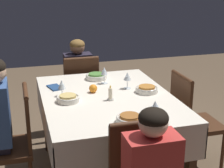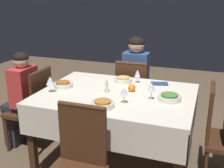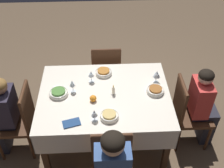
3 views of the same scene
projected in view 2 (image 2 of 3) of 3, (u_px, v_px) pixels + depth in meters
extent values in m
plane|color=brown|center=(116.00, 165.00, 2.82)|extent=(8.00, 8.00, 0.00)
cube|color=silver|center=(117.00, 95.00, 2.59)|extent=(1.41, 1.06, 0.04)
cube|color=silver|center=(132.00, 91.00, 3.10)|extent=(1.41, 0.01, 0.24)
cube|color=silver|center=(95.00, 134.00, 2.16)|extent=(1.41, 0.01, 0.24)
cube|color=silver|center=(193.00, 120.00, 2.41)|extent=(0.01, 1.06, 0.24)
cube|color=silver|center=(51.00, 100.00, 2.85)|extent=(0.01, 1.06, 0.24)
cube|color=#3D2616|center=(188.00, 122.00, 2.92)|extent=(0.06, 0.06, 0.73)
cube|color=#3D2616|center=(78.00, 106.00, 3.32)|extent=(0.06, 0.06, 0.73)
cube|color=#3D2616|center=(32.00, 144.00, 2.50)|extent=(0.06, 0.06, 0.73)
cube|color=#472816|center=(134.00, 97.00, 3.46)|extent=(0.40, 0.40, 0.04)
cube|color=#472816|center=(131.00, 83.00, 3.22)|extent=(0.37, 0.03, 0.45)
cylinder|color=#472816|center=(131.00, 63.00, 3.15)|extent=(0.36, 0.04, 0.04)
cylinder|color=#472816|center=(151.00, 110.00, 3.63)|extent=(0.03, 0.03, 0.40)
cylinder|color=#472816|center=(125.00, 107.00, 3.74)|extent=(0.03, 0.03, 0.40)
cylinder|color=#472816|center=(144.00, 121.00, 3.32)|extent=(0.03, 0.03, 0.40)
cylinder|color=#472816|center=(116.00, 117.00, 3.43)|extent=(0.03, 0.03, 0.40)
cube|color=#472816|center=(210.00, 113.00, 2.40)|extent=(0.03, 0.37, 0.45)
cylinder|color=#472816|center=(213.00, 88.00, 2.33)|extent=(0.04, 0.36, 0.04)
cylinder|color=#472816|center=(206.00, 151.00, 2.70)|extent=(0.03, 0.03, 0.40)
cube|color=#472816|center=(29.00, 112.00, 3.04)|extent=(0.40, 0.40, 0.04)
cube|color=#472816|center=(42.00, 92.00, 2.90)|extent=(0.03, 0.37, 0.45)
cylinder|color=#472816|center=(40.00, 71.00, 2.83)|extent=(0.04, 0.36, 0.04)
cylinder|color=#472816|center=(27.00, 121.00, 3.32)|extent=(0.03, 0.03, 0.40)
cylinder|color=#472816|center=(7.00, 135.00, 3.00)|extent=(0.03, 0.03, 0.40)
cylinder|color=#472816|center=(52.00, 126.00, 3.21)|extent=(0.03, 0.03, 0.40)
cylinder|color=#472816|center=(35.00, 140.00, 2.89)|extent=(0.03, 0.03, 0.40)
cube|color=#472816|center=(83.00, 135.00, 2.04)|extent=(0.37, 0.03, 0.45)
cylinder|color=#472816|center=(81.00, 106.00, 1.97)|extent=(0.36, 0.04, 0.04)
cube|color=#383342|center=(138.00, 106.00, 3.70)|extent=(0.23, 0.14, 0.44)
cube|color=#383342|center=(137.00, 90.00, 3.55)|extent=(0.24, 0.31, 0.06)
cube|color=#38568E|center=(136.00, 72.00, 3.39)|extent=(0.30, 0.18, 0.47)
sphere|color=#D6A884|center=(136.00, 45.00, 3.29)|extent=(0.19, 0.19, 0.19)
ellipsoid|color=black|center=(137.00, 42.00, 3.28)|extent=(0.19, 0.19, 0.13)
cube|color=#282833|center=(15.00, 126.00, 3.16)|extent=(0.14, 0.22, 0.44)
cube|color=#282833|center=(19.00, 106.00, 3.06)|extent=(0.31, 0.24, 0.06)
cube|color=red|center=(24.00, 86.00, 2.96)|extent=(0.18, 0.30, 0.41)
sphere|color=beige|center=(21.00, 60.00, 2.87)|extent=(0.16, 0.16, 0.16)
ellipsoid|color=black|center=(21.00, 58.00, 2.86)|extent=(0.16, 0.16, 0.11)
cylinder|color=silver|center=(123.00, 81.00, 2.89)|extent=(0.18, 0.18, 0.04)
torus|color=silver|center=(123.00, 79.00, 2.88)|extent=(0.18, 0.18, 0.01)
cylinder|color=tan|center=(123.00, 78.00, 2.88)|extent=(0.13, 0.13, 0.02)
cylinder|color=white|center=(137.00, 83.00, 2.87)|extent=(0.07, 0.07, 0.00)
cylinder|color=white|center=(137.00, 80.00, 2.86)|extent=(0.01, 0.01, 0.06)
cone|color=white|center=(137.00, 73.00, 2.84)|extent=(0.06, 0.06, 0.07)
cylinder|color=white|center=(137.00, 75.00, 2.85)|extent=(0.04, 0.04, 0.03)
cylinder|color=silver|center=(169.00, 98.00, 2.40)|extent=(0.20, 0.20, 0.04)
torus|color=silver|center=(170.00, 96.00, 2.40)|extent=(0.20, 0.20, 0.01)
cylinder|color=#4C7F38|center=(170.00, 95.00, 2.40)|extent=(0.14, 0.14, 0.02)
cylinder|color=white|center=(151.00, 100.00, 2.42)|extent=(0.07, 0.07, 0.00)
cylinder|color=white|center=(151.00, 95.00, 2.41)|extent=(0.01, 0.01, 0.08)
cone|color=white|center=(152.00, 87.00, 2.38)|extent=(0.06, 0.06, 0.07)
cylinder|color=white|center=(152.00, 88.00, 2.39)|extent=(0.04, 0.04, 0.03)
cylinder|color=silver|center=(63.00, 85.00, 2.74)|extent=(0.19, 0.19, 0.04)
torus|color=silver|center=(63.00, 83.00, 2.73)|extent=(0.19, 0.19, 0.01)
cylinder|color=#995B28|center=(63.00, 83.00, 2.73)|extent=(0.14, 0.14, 0.02)
cylinder|color=white|center=(51.00, 92.00, 2.61)|extent=(0.06, 0.06, 0.00)
cylinder|color=white|center=(51.00, 88.00, 2.59)|extent=(0.01, 0.01, 0.07)
cone|color=white|center=(50.00, 80.00, 2.57)|extent=(0.08, 0.08, 0.08)
cylinder|color=white|center=(50.00, 82.00, 2.58)|extent=(0.05, 0.05, 0.03)
cylinder|color=silver|center=(103.00, 105.00, 2.26)|extent=(0.19, 0.19, 0.04)
torus|color=silver|center=(103.00, 102.00, 2.26)|extent=(0.19, 0.19, 0.01)
cylinder|color=#B2702D|center=(103.00, 102.00, 2.26)|extent=(0.14, 0.14, 0.02)
cylinder|color=white|center=(124.00, 103.00, 2.34)|extent=(0.07, 0.07, 0.00)
cylinder|color=white|center=(124.00, 99.00, 2.33)|extent=(0.01, 0.01, 0.08)
cone|color=white|center=(124.00, 91.00, 2.31)|extent=(0.06, 0.06, 0.07)
cylinder|color=white|center=(124.00, 92.00, 2.31)|extent=(0.04, 0.04, 0.03)
cylinder|color=beige|center=(107.00, 91.00, 2.61)|extent=(0.06, 0.06, 0.01)
cylinder|color=beige|center=(107.00, 86.00, 2.60)|extent=(0.03, 0.03, 0.09)
ellipsoid|color=#F9C64C|center=(107.00, 80.00, 2.58)|extent=(0.01, 0.01, 0.03)
sphere|color=orange|center=(132.00, 88.00, 2.62)|extent=(0.07, 0.07, 0.07)
cube|color=navy|center=(159.00, 84.00, 2.83)|extent=(0.19, 0.14, 0.01)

